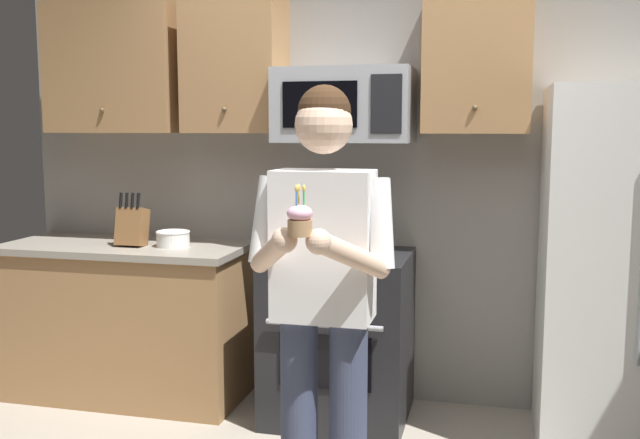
{
  "coord_description": "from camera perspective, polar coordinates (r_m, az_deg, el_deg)",
  "views": [
    {
      "loc": [
        0.67,
        -2.37,
        1.6
      ],
      "look_at": [
        0.01,
        0.26,
        1.25
      ],
      "focal_mm": 40.04,
      "sensor_mm": 36.0,
      "label": 1
    }
  ],
  "objects": [
    {
      "name": "microwave",
      "position": [
        3.94,
        1.97,
        9.09
      ],
      "size": [
        0.74,
        0.41,
        0.4
      ],
      "color": "#9EA0A5"
    },
    {
      "name": "person",
      "position": [
        2.76,
        0.24,
        -5.29
      ],
      "size": [
        0.6,
        0.48,
        1.76
      ],
      "color": "#383F59",
      "rests_on": "ground"
    },
    {
      "name": "refrigerator",
      "position": [
        3.82,
        24.04,
        -3.86
      ],
      "size": [
        0.9,
        0.75,
        1.8
      ],
      "color": "white",
      "rests_on": "ground"
    },
    {
      "name": "wall_back",
      "position": [
        4.18,
        4.73,
        3.21
      ],
      "size": [
        4.4,
        0.1,
        2.6
      ],
      "primitive_type": "cube",
      "color": "gray",
      "rests_on": "ground"
    },
    {
      "name": "cabinet_row_upper",
      "position": [
        4.16,
        -5.82,
        12.14
      ],
      "size": [
        2.78,
        0.36,
        0.76
      ],
      "color": "#9E7247"
    },
    {
      "name": "knife_block",
      "position": [
        4.26,
        -14.79,
        -0.52
      ],
      "size": [
        0.16,
        0.15,
        0.32
      ],
      "color": "brown",
      "rests_on": "counter_left"
    },
    {
      "name": "counter_left",
      "position": [
        4.45,
        -15.12,
        -7.72
      ],
      "size": [
        1.44,
        0.66,
        0.92
      ],
      "color": "#9E7247",
      "rests_on": "ground"
    },
    {
      "name": "cupcake",
      "position": [
        2.4,
        -1.62,
        0.0
      ],
      "size": [
        0.09,
        0.09,
        0.17
      ],
      "color": "#A87F56"
    },
    {
      "name": "bowl_large_white",
      "position": [
        4.19,
        -11.66,
        -1.48
      ],
      "size": [
        0.2,
        0.2,
        0.09
      ],
      "color": "white",
      "rests_on": "counter_left"
    },
    {
      "name": "oven_range",
      "position": [
        3.98,
        1.53,
        -9.26
      ],
      "size": [
        0.76,
        0.7,
        0.93
      ],
      "color": "black",
      "rests_on": "ground"
    }
  ]
}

